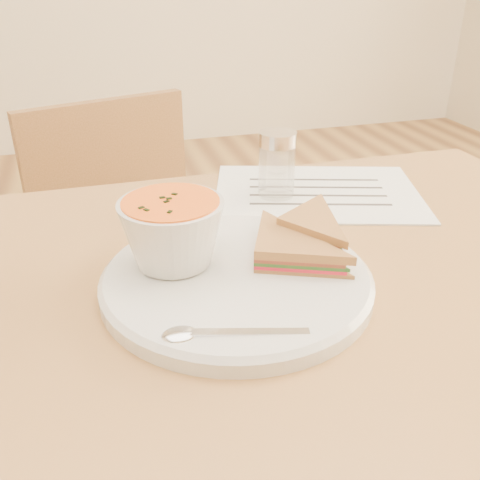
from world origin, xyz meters
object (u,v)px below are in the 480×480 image
object	(u,v)px
plate	(237,281)
chair_far	(151,303)
condiment_shaker	(277,165)
dining_table	(279,475)
soup_bowl	(173,236)

from	to	relation	value
plate	chair_far	bearing A→B (deg)	96.42
chair_far	plate	size ratio (longest dim) A/B	2.65
condiment_shaker	chair_far	bearing A→B (deg)	127.11
plate	condiment_shaker	world-z (taller)	condiment_shaker
condiment_shaker	dining_table	bearing A→B (deg)	-105.69
chair_far	condiment_shaker	bearing A→B (deg)	108.89
plate	dining_table	bearing A→B (deg)	16.45
dining_table	condiment_shaker	size ratio (longest dim) A/B	9.39
soup_bowl	condiment_shaker	size ratio (longest dim) A/B	1.13
chair_far	soup_bowl	distance (m)	0.60
chair_far	soup_bowl	xyz separation A→B (m)	(-0.01, -0.45, 0.39)
dining_table	condiment_shaker	world-z (taller)	condiment_shaker
dining_table	soup_bowl	size ratio (longest dim) A/B	8.30
dining_table	soup_bowl	xyz separation A→B (m)	(-0.14, 0.02, 0.43)
dining_table	plate	size ratio (longest dim) A/B	3.19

